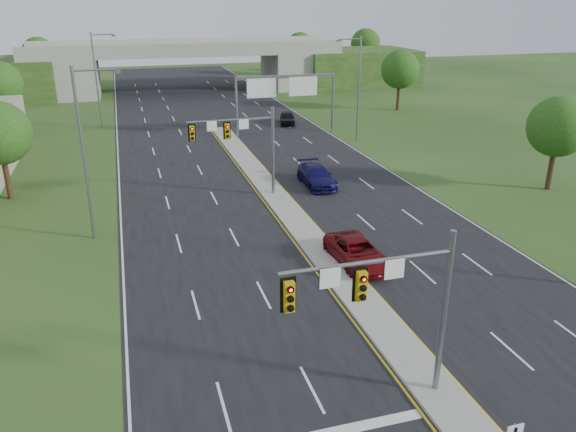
% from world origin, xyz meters
% --- Properties ---
extents(ground, '(240.00, 240.00, 0.00)m').
position_xyz_m(ground, '(0.00, 0.00, 0.00)').
color(ground, '#234016').
rests_on(ground, ground).
extents(road, '(24.00, 160.00, 0.02)m').
position_xyz_m(road, '(0.00, 35.00, 0.01)').
color(road, black).
rests_on(road, ground).
extents(median, '(2.00, 54.00, 0.16)m').
position_xyz_m(median, '(0.00, 23.00, 0.10)').
color(median, gray).
rests_on(median, road).
extents(lane_markings, '(23.72, 160.00, 0.01)m').
position_xyz_m(lane_markings, '(-0.60, 28.91, 0.02)').
color(lane_markings, gold).
rests_on(lane_markings, road).
extents(signal_mast_near, '(6.62, 0.60, 7.00)m').
position_xyz_m(signal_mast_near, '(-2.26, -0.07, 4.73)').
color(signal_mast_near, slate).
rests_on(signal_mast_near, ground).
extents(signal_mast_far, '(6.62, 0.60, 7.00)m').
position_xyz_m(signal_mast_far, '(-2.26, 24.93, 4.73)').
color(signal_mast_far, slate).
rests_on(signal_mast_far, ground).
extents(sign_gantry, '(11.58, 0.44, 6.67)m').
position_xyz_m(sign_gantry, '(6.68, 44.92, 5.24)').
color(sign_gantry, slate).
rests_on(sign_gantry, ground).
extents(overpass, '(80.00, 14.00, 8.10)m').
position_xyz_m(overpass, '(0.00, 80.00, 3.55)').
color(overpass, gray).
rests_on(overpass, ground).
extents(lightpole_l_mid, '(2.85, 0.25, 11.00)m').
position_xyz_m(lightpole_l_mid, '(-13.30, 20.00, 6.10)').
color(lightpole_l_mid, slate).
rests_on(lightpole_l_mid, ground).
extents(lightpole_l_far, '(2.85, 0.25, 11.00)m').
position_xyz_m(lightpole_l_far, '(-13.30, 55.00, 6.10)').
color(lightpole_l_far, slate).
rests_on(lightpole_l_far, ground).
extents(lightpole_r_far, '(2.85, 0.25, 11.00)m').
position_xyz_m(lightpole_r_far, '(13.30, 40.00, 6.10)').
color(lightpole_r_far, slate).
rests_on(lightpole_r_far, ground).
extents(tree_r_near, '(4.80, 4.80, 7.60)m').
position_xyz_m(tree_r_near, '(22.00, 20.00, 5.18)').
color(tree_r_near, '#382316').
rests_on(tree_r_near, ground).
extents(tree_r_mid, '(5.20, 5.20, 8.12)m').
position_xyz_m(tree_r_mid, '(26.00, 55.00, 5.51)').
color(tree_r_mid, '#382316').
rests_on(tree_r_mid, ground).
extents(tree_back_b, '(5.60, 5.60, 8.32)m').
position_xyz_m(tree_back_b, '(-24.00, 94.00, 5.51)').
color(tree_back_b, '#382316').
rests_on(tree_back_b, ground).
extents(tree_back_c, '(5.60, 5.60, 8.32)m').
position_xyz_m(tree_back_c, '(24.00, 94.00, 5.51)').
color(tree_back_c, '#382316').
rests_on(tree_back_c, ground).
extents(tree_back_d, '(6.00, 6.00, 8.85)m').
position_xyz_m(tree_back_d, '(38.00, 94.00, 5.84)').
color(tree_back_d, '#382316').
rests_on(tree_back_d, ground).
extents(car_far_a, '(2.66, 5.46, 1.50)m').
position_xyz_m(car_far_a, '(1.50, 11.59, 0.77)').
color(car_far_a, '#660A0D').
rests_on(car_far_a, road).
extents(car_far_b, '(2.34, 5.58, 1.61)m').
position_xyz_m(car_far_b, '(4.09, 26.29, 0.83)').
color(car_far_b, '#0E0B43').
rests_on(car_far_b, road).
extents(car_far_c, '(2.80, 4.72, 1.50)m').
position_xyz_m(car_far_c, '(8.58, 50.30, 0.77)').
color(car_far_c, black).
rests_on(car_far_c, road).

